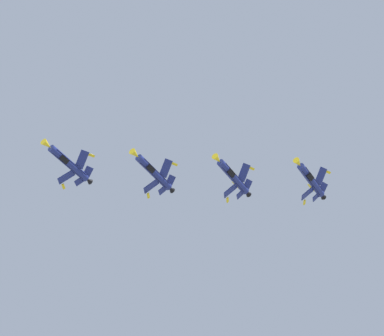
% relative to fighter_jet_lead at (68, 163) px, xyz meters
% --- Properties ---
extents(fighter_jet_lead, '(11.35, 13.29, 6.55)m').
position_rel_fighter_jet_lead_xyz_m(fighter_jet_lead, '(0.00, 0.00, 0.00)').
color(fighter_jet_lead, navy).
extents(fighter_jet_left_wing, '(11.22, 13.29, 6.96)m').
position_rel_fighter_jet_lead_xyz_m(fighter_jet_left_wing, '(19.11, 0.05, -0.71)').
color(fighter_jet_left_wing, navy).
extents(fighter_jet_right_wing, '(11.13, 13.29, 7.19)m').
position_rel_fighter_jet_lead_xyz_m(fighter_jet_right_wing, '(37.31, 0.11, -0.14)').
color(fighter_jet_right_wing, navy).
extents(fighter_jet_left_outer, '(11.23, 13.29, 6.92)m').
position_rel_fighter_jet_lead_xyz_m(fighter_jet_left_outer, '(56.22, 1.40, 1.88)').
color(fighter_jet_left_outer, navy).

